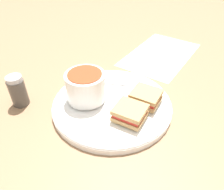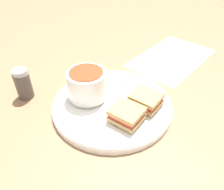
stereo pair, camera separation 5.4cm
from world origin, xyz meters
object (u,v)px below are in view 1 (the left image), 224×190
object	(u,v)px
sandwich_half_near	(130,113)
sandwich_half_far	(146,97)
spoon	(101,81)
soup_bowl	(86,86)
salt_shaker	(18,91)

from	to	relation	value
sandwich_half_near	sandwich_half_far	bearing A→B (deg)	66.18
sandwich_half_near	spoon	bearing A→B (deg)	129.40
spoon	sandwich_half_far	size ratio (longest dim) A/B	1.27
soup_bowl	salt_shaker	bearing A→B (deg)	-167.11
spoon	sandwich_half_near	xyz separation A→B (m)	(0.10, -0.13, 0.01)
sandwich_half_far	salt_shaker	size ratio (longest dim) A/B	1.01
soup_bowl	salt_shaker	xyz separation A→B (m)	(-0.17, -0.04, -0.02)
sandwich_half_near	salt_shaker	bearing A→B (deg)	178.19
spoon	salt_shaker	distance (m)	0.22
soup_bowl	spoon	size ratio (longest dim) A/B	0.93
soup_bowl	salt_shaker	size ratio (longest dim) A/B	1.19
sandwich_half_near	soup_bowl	bearing A→B (deg)	158.39
salt_shaker	sandwich_half_near	bearing A→B (deg)	-1.81
spoon	sandwich_half_near	world-z (taller)	sandwich_half_near
spoon	salt_shaker	bearing A→B (deg)	28.92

